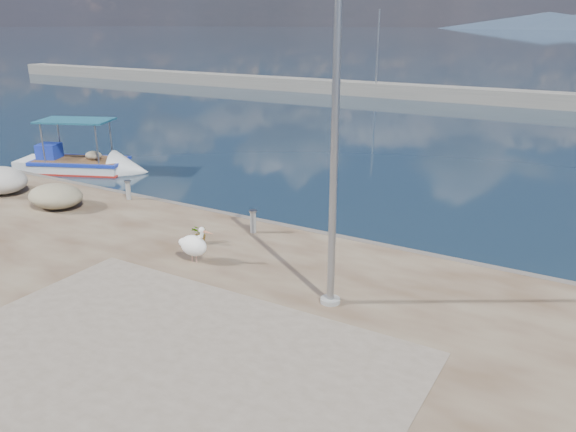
# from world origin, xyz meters

# --- Properties ---
(ground) EXTENTS (1400.00, 1400.00, 0.00)m
(ground) POSITION_xyz_m (0.00, 0.00, 0.00)
(ground) COLOR #162635
(ground) RESTS_ON ground
(quay_patch) EXTENTS (9.00, 7.00, 0.01)m
(quay_patch) POSITION_xyz_m (1.00, -3.00, 0.50)
(quay_patch) COLOR gray
(quay_patch) RESTS_ON quay
(breakwater) EXTENTS (120.00, 2.20, 7.50)m
(breakwater) POSITION_xyz_m (-0.00, 40.00, 0.60)
(breakwater) COLOR gray
(breakwater) RESTS_ON ground
(boat_left) EXTENTS (5.97, 3.94, 2.74)m
(boat_left) POSITION_xyz_m (-13.21, 7.60, 0.21)
(boat_left) COLOR white
(boat_left) RESTS_ON ground
(pelican) EXTENTS (1.05, 0.54, 1.01)m
(pelican) POSITION_xyz_m (-1.41, 1.40, 0.98)
(pelican) COLOR tan
(pelican) RESTS_ON quay
(lamp_post) EXTENTS (0.44, 0.96, 7.00)m
(lamp_post) POSITION_xyz_m (2.63, 1.21, 3.80)
(lamp_post) COLOR gray
(lamp_post) RESTS_ON quay
(bollard_near) EXTENTS (0.23, 0.23, 0.70)m
(bollard_near) POSITION_xyz_m (-1.31, 3.99, 0.88)
(bollard_near) COLOR gray
(bollard_near) RESTS_ON quay
(bollard_far) EXTENTS (0.23, 0.23, 0.69)m
(bollard_far) POSITION_xyz_m (-6.92, 4.50, 0.87)
(bollard_far) COLOR gray
(bollard_far) RESTS_ON quay
(potted_plant) EXTENTS (0.54, 0.48, 0.55)m
(potted_plant) POSITION_xyz_m (-2.10, 2.52, 0.77)
(potted_plant) COLOR #33722D
(potted_plant) RESTS_ON quay
(net_pile_b) EXTENTS (1.99, 1.55, 0.77)m
(net_pile_b) POSITION_xyz_m (-8.38, 2.63, 0.89)
(net_pile_b) COLOR #BAAF8A
(net_pile_b) RESTS_ON quay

